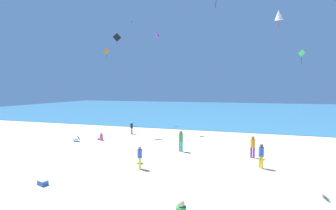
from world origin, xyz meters
The scene contains 16 objects.
ground_plane centered at (0.00, 10.00, 0.00)m, with size 120.00×120.00×0.00m, color beige.
ocean_water centered at (0.00, 48.21, 0.03)m, with size 120.00×60.00×0.05m, color teal.
beach_chair_far_right centered at (-10.06, 9.22, 0.26)m, with size 0.81×0.79×0.55m.
cooler_box centered at (-5.11, 0.30, 0.14)m, with size 0.61×0.48×0.28m.
person_0 centered at (0.48, 8.55, 0.99)m, with size 0.41×0.41×1.71m.
person_2 centered at (5.95, 8.38, 0.94)m, with size 0.39×0.39×1.63m.
person_3 centered at (-8.09, 10.32, 0.27)m, with size 0.63×0.44×0.73m.
person_6 centered at (6.29, 6.21, 0.92)m, with size 0.45×0.45×1.59m.
person_7 centered at (-1.12, 3.92, 0.85)m, with size 0.40×0.40×1.47m.
person_8 centered at (-6.43, 13.87, 0.81)m, with size 0.31×0.31×1.41m.
kite_black centered at (-8.09, 13.85, 10.84)m, with size 0.74×0.67×1.49m.
kite_purple centered at (-4.30, 16.68, 11.56)m, with size 0.58×0.52×1.01m.
kite_green centered at (12.53, 22.39, 9.48)m, with size 0.63×0.66×1.80m.
kite_orange centered at (-13.31, 20.05, 10.56)m, with size 0.86×0.32×1.43m.
kite_blue centered at (-10.38, 22.40, 15.24)m, with size 0.33×0.73×1.11m.
kite_white centered at (7.63, 9.69, 10.57)m, with size 0.86×0.91×1.63m.
Camera 1 is at (4.46, -8.84, 5.05)m, focal length 23.78 mm.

